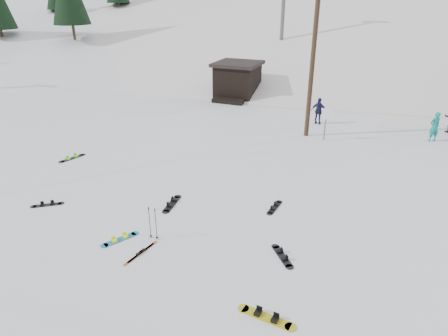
% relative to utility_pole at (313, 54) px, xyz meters
% --- Properties ---
extents(ground, '(200.00, 200.00, 0.00)m').
position_rel_utility_pole_xyz_m(ground, '(-2.00, -14.00, -4.68)').
color(ground, white).
rests_on(ground, ground).
extents(ski_slope, '(60.00, 85.24, 65.97)m').
position_rel_utility_pole_xyz_m(ski_slope, '(-2.00, 41.00, -16.68)').
color(ski_slope, white).
rests_on(ski_slope, ground).
extents(ridge_left, '(47.54, 95.03, 58.38)m').
position_rel_utility_pole_xyz_m(ridge_left, '(-38.00, 34.00, -15.68)').
color(ridge_left, white).
rests_on(ridge_left, ground).
extents(treeline_left, '(20.00, 64.00, 10.00)m').
position_rel_utility_pole_xyz_m(treeline_left, '(-36.00, 26.00, -4.68)').
color(treeline_left, black).
rests_on(treeline_left, ground).
extents(treeline_crest, '(50.00, 6.00, 10.00)m').
position_rel_utility_pole_xyz_m(treeline_crest, '(-2.00, 72.00, -4.68)').
color(treeline_crest, black).
rests_on(treeline_crest, ski_slope).
extents(utility_pole, '(2.00, 0.26, 9.00)m').
position_rel_utility_pole_xyz_m(utility_pole, '(0.00, 0.00, 0.00)').
color(utility_pole, '#3A2819').
rests_on(utility_pole, ground).
extents(trail_sign, '(0.50, 0.09, 1.85)m').
position_rel_utility_pole_xyz_m(trail_sign, '(1.10, -0.42, -3.41)').
color(trail_sign, '#595B60').
rests_on(trail_sign, ground).
extents(lift_hut, '(3.40, 4.10, 2.75)m').
position_rel_utility_pole_xyz_m(lift_hut, '(-7.00, 6.94, -3.32)').
color(lift_hut, black).
rests_on(lift_hut, ground).
extents(hero_snowboard, '(0.79, 1.28, 0.10)m').
position_rel_utility_pole_xyz_m(hero_snowboard, '(-3.68, -13.17, -4.66)').
color(hero_snowboard, '#1A77AF').
rests_on(hero_snowboard, ground).
extents(hero_skis, '(0.33, 1.53, 0.08)m').
position_rel_utility_pole_xyz_m(hero_skis, '(-2.59, -13.56, -4.66)').
color(hero_skis, '#A93511').
rests_on(hero_skis, ground).
extents(ski_poles, '(0.33, 0.09, 1.21)m').
position_rel_utility_pole_xyz_m(ski_poles, '(-2.65, -12.65, -4.06)').
color(ski_poles, black).
rests_on(ski_poles, ground).
extents(board_scatter_a, '(1.07, 0.87, 0.09)m').
position_rel_utility_pole_xyz_m(board_scatter_a, '(-7.82, -12.28, -4.66)').
color(board_scatter_a, black).
rests_on(board_scatter_a, ground).
extents(board_scatter_b, '(0.45, 1.56, 0.11)m').
position_rel_utility_pole_xyz_m(board_scatter_b, '(-3.25, -10.31, -4.65)').
color(board_scatter_b, black).
rests_on(board_scatter_b, ground).
extents(board_scatter_c, '(0.62, 1.45, 0.10)m').
position_rel_utility_pole_xyz_m(board_scatter_c, '(-10.30, -8.09, -4.65)').
color(board_scatter_c, black).
rests_on(board_scatter_c, ground).
extents(board_scatter_d, '(0.97, 1.14, 0.10)m').
position_rel_utility_pole_xyz_m(board_scatter_d, '(1.74, -11.96, -4.66)').
color(board_scatter_d, black).
rests_on(board_scatter_d, ground).
extents(board_scatter_e, '(1.65, 0.47, 0.12)m').
position_rel_utility_pole_xyz_m(board_scatter_e, '(2.04, -14.69, -4.65)').
color(board_scatter_e, gold).
rests_on(board_scatter_e, ground).
extents(board_scatter_f, '(0.34, 1.30, 0.09)m').
position_rel_utility_pole_xyz_m(board_scatter_f, '(0.64, -9.00, -4.66)').
color(board_scatter_f, black).
rests_on(board_scatter_f, ground).
extents(skier_teal, '(0.74, 0.69, 1.70)m').
position_rel_utility_pole_xyz_m(skier_teal, '(6.80, 1.79, -3.83)').
color(skier_teal, '#0D8278').
rests_on(skier_teal, ground).
extents(skier_navy, '(1.03, 0.51, 1.69)m').
position_rel_utility_pole_xyz_m(skier_navy, '(0.23, 2.48, -3.84)').
color(skier_navy, '#19193E').
rests_on(skier_navy, ground).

